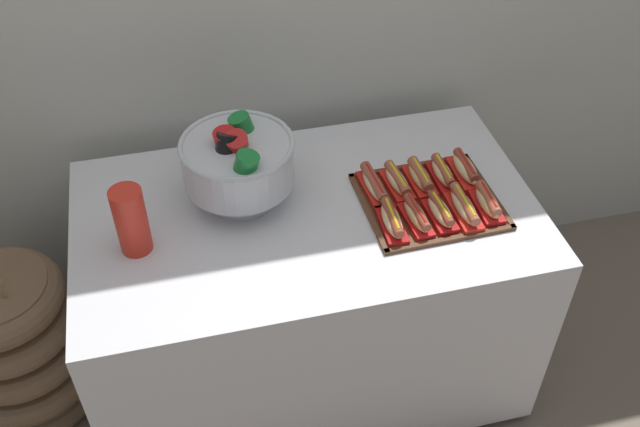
{
  "coord_description": "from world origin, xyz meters",
  "views": [
    {
      "loc": [
        -0.34,
        -1.58,
        2.25
      ],
      "look_at": [
        0.03,
        -0.03,
        0.8
      ],
      "focal_mm": 40.63,
      "sensor_mm": 36.0,
      "label": 1
    }
  ],
  "objects_px": {
    "buffet_table": "(308,293)",
    "hot_dog_7": "(420,177)",
    "serving_tray": "(429,202)",
    "floor_vase": "(19,345)",
    "cup_stack": "(131,221)",
    "hot_dog_6": "(397,182)",
    "hot_dog_9": "(465,169)",
    "hot_dog_5": "(374,185)",
    "punch_bowl": "(238,161)",
    "hot_dog_1": "(416,216)",
    "hot_dog_4": "(488,203)",
    "hot_dog_0": "(392,221)",
    "hot_dog_3": "(464,207)",
    "hot_dog_2": "(440,212)",
    "hot_dog_8": "(443,174)"
  },
  "relations": [
    {
      "from": "floor_vase",
      "to": "punch_bowl",
      "type": "distance_m",
      "value": 1.03
    },
    {
      "from": "floor_vase",
      "to": "hot_dog_9",
      "type": "height_order",
      "value": "floor_vase"
    },
    {
      "from": "hot_dog_3",
      "to": "cup_stack",
      "type": "distance_m",
      "value": 0.96
    },
    {
      "from": "hot_dog_9",
      "to": "hot_dog_0",
      "type": "bearing_deg",
      "value": -149.75
    },
    {
      "from": "hot_dog_9",
      "to": "buffet_table",
      "type": "bearing_deg",
      "value": -176.5
    },
    {
      "from": "floor_vase",
      "to": "cup_stack",
      "type": "distance_m",
      "value": 0.79
    },
    {
      "from": "hot_dog_3",
      "to": "hot_dog_9",
      "type": "relative_size",
      "value": 1.05
    },
    {
      "from": "serving_tray",
      "to": "hot_dog_0",
      "type": "distance_m",
      "value": 0.17
    },
    {
      "from": "hot_dog_9",
      "to": "hot_dog_1",
      "type": "bearing_deg",
      "value": -142.31
    },
    {
      "from": "hot_dog_5",
      "to": "punch_bowl",
      "type": "height_order",
      "value": "punch_bowl"
    },
    {
      "from": "hot_dog_6",
      "to": "hot_dog_9",
      "type": "bearing_deg",
      "value": 1.44
    },
    {
      "from": "floor_vase",
      "to": "cup_stack",
      "type": "bearing_deg",
      "value": -18.8
    },
    {
      "from": "hot_dog_6",
      "to": "hot_dog_4",
      "type": "bearing_deg",
      "value": -34.82
    },
    {
      "from": "floor_vase",
      "to": "hot_dog_5",
      "type": "bearing_deg",
      "value": -4.52
    },
    {
      "from": "floor_vase",
      "to": "hot_dog_2",
      "type": "xyz_separation_m",
      "value": [
        1.35,
        -0.26,
        0.55
      ]
    },
    {
      "from": "hot_dog_3",
      "to": "hot_dog_7",
      "type": "xyz_separation_m",
      "value": [
        -0.08,
        0.16,
        -0.0
      ]
    },
    {
      "from": "hot_dog_6",
      "to": "cup_stack",
      "type": "bearing_deg",
      "value": -175.11
    },
    {
      "from": "hot_dog_6",
      "to": "hot_dog_9",
      "type": "relative_size",
      "value": 0.96
    },
    {
      "from": "floor_vase",
      "to": "serving_tray",
      "type": "relative_size",
      "value": 2.79
    },
    {
      "from": "hot_dog_6",
      "to": "hot_dog_9",
      "type": "xyz_separation_m",
      "value": [
        0.22,
        0.01,
        0.0
      ]
    },
    {
      "from": "hot_dog_5",
      "to": "punch_bowl",
      "type": "distance_m",
      "value": 0.42
    },
    {
      "from": "cup_stack",
      "to": "hot_dog_5",
      "type": "bearing_deg",
      "value": 5.25
    },
    {
      "from": "hot_dog_7",
      "to": "hot_dog_1",
      "type": "bearing_deg",
      "value": -113.01
    },
    {
      "from": "hot_dog_8",
      "to": "hot_dog_9",
      "type": "bearing_deg",
      "value": 1.44
    },
    {
      "from": "hot_dog_7",
      "to": "hot_dog_9",
      "type": "relative_size",
      "value": 0.95
    },
    {
      "from": "buffet_table",
      "to": "floor_vase",
      "type": "relative_size",
      "value": 1.21
    },
    {
      "from": "floor_vase",
      "to": "hot_dog_9",
      "type": "xyz_separation_m",
      "value": [
        1.49,
        -0.09,
        0.55
      ]
    },
    {
      "from": "serving_tray",
      "to": "floor_vase",
      "type": "bearing_deg",
      "value": 172.67
    },
    {
      "from": "hot_dog_0",
      "to": "punch_bowl",
      "type": "height_order",
      "value": "punch_bowl"
    },
    {
      "from": "buffet_table",
      "to": "hot_dog_8",
      "type": "height_order",
      "value": "hot_dog_8"
    },
    {
      "from": "hot_dog_2",
      "to": "hot_dog_8",
      "type": "height_order",
      "value": "same"
    },
    {
      "from": "hot_dog_8",
      "to": "hot_dog_7",
      "type": "bearing_deg",
      "value": -178.56
    },
    {
      "from": "punch_bowl",
      "to": "hot_dog_7",
      "type": "bearing_deg",
      "value": -7.53
    },
    {
      "from": "serving_tray",
      "to": "hot_dog_6",
      "type": "relative_size",
      "value": 2.53
    },
    {
      "from": "buffet_table",
      "to": "hot_dog_8",
      "type": "relative_size",
      "value": 9.08
    },
    {
      "from": "hot_dog_3",
      "to": "hot_dog_1",
      "type": "bearing_deg",
      "value": -178.56
    },
    {
      "from": "serving_tray",
      "to": "hot_dog_4",
      "type": "relative_size",
      "value": 2.65
    },
    {
      "from": "punch_bowl",
      "to": "cup_stack",
      "type": "relative_size",
      "value": 1.61
    },
    {
      "from": "hot_dog_2",
      "to": "hot_dog_1",
      "type": "bearing_deg",
      "value": -178.56
    },
    {
      "from": "hot_dog_7",
      "to": "cup_stack",
      "type": "relative_size",
      "value": 0.77
    },
    {
      "from": "hot_dog_1",
      "to": "hot_dog_3",
      "type": "relative_size",
      "value": 0.9
    },
    {
      "from": "hot_dog_1",
      "to": "hot_dog_7",
      "type": "xyz_separation_m",
      "value": [
        0.07,
        0.17,
        -0.0
      ]
    },
    {
      "from": "serving_tray",
      "to": "punch_bowl",
      "type": "xyz_separation_m",
      "value": [
        -0.55,
        0.16,
        0.14
      ]
    },
    {
      "from": "hot_dog_0",
      "to": "hot_dog_7",
      "type": "relative_size",
      "value": 1.03
    },
    {
      "from": "hot_dog_2",
      "to": "hot_dog_4",
      "type": "relative_size",
      "value": 0.99
    },
    {
      "from": "buffet_table",
      "to": "hot_dog_7",
      "type": "relative_size",
      "value": 8.61
    },
    {
      "from": "hot_dog_0",
      "to": "hot_dog_6",
      "type": "height_order",
      "value": "hot_dog_0"
    },
    {
      "from": "serving_tray",
      "to": "hot_dog_6",
      "type": "xyz_separation_m",
      "value": [
        -0.08,
        0.08,
        0.03
      ]
    },
    {
      "from": "punch_bowl",
      "to": "cup_stack",
      "type": "height_order",
      "value": "punch_bowl"
    },
    {
      "from": "floor_vase",
      "to": "hot_dog_5",
      "type": "relative_size",
      "value": 6.31
    }
  ]
}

